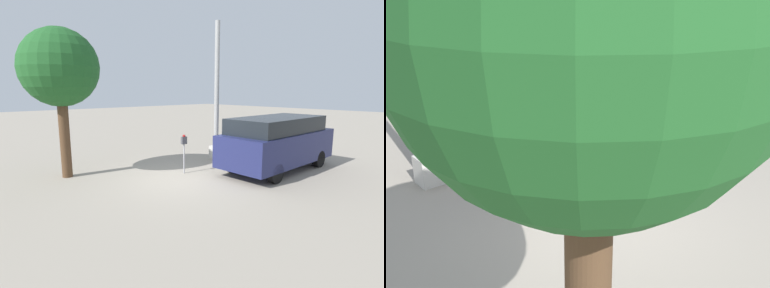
# 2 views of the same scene
# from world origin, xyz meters

# --- Properties ---
(ground_plane) EXTENTS (80.00, 80.00, 0.00)m
(ground_plane) POSITION_xyz_m (0.00, 0.00, 0.00)
(ground_plane) COLOR gray
(parking_meter_near) EXTENTS (0.21, 0.13, 1.40)m
(parking_meter_near) POSITION_xyz_m (0.55, 0.49, 1.03)
(parking_meter_near) COLOR #9E9EA3
(parking_meter_near) RESTS_ON ground
(lamp_post) EXTENTS (0.44, 0.44, 5.71)m
(lamp_post) POSITION_xyz_m (3.13, 1.42, 2.16)
(lamp_post) COLOR beige
(lamp_post) RESTS_ON ground
(parked_van) EXTENTS (4.93, 2.10, 1.98)m
(parked_van) POSITION_xyz_m (3.43, -1.43, 1.08)
(parked_van) COLOR navy
(parked_van) RESTS_ON ground
(street_tree) EXTENTS (2.52, 2.52, 4.92)m
(street_tree) POSITION_xyz_m (-2.75, 2.79, 3.61)
(street_tree) COLOR #513823
(street_tree) RESTS_ON ground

